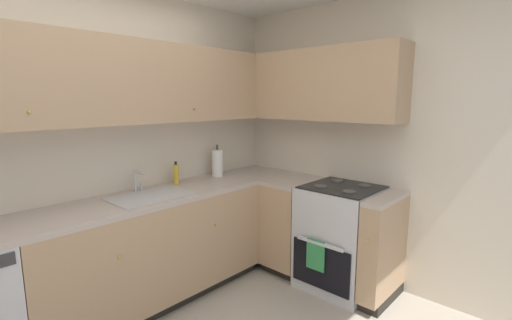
% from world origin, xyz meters
% --- Properties ---
extents(wall_back, '(4.09, 0.05, 2.55)m').
position_xyz_m(wall_back, '(0.00, 1.50, 1.28)').
color(wall_back, beige).
rests_on(wall_back, ground_plane).
extents(wall_right, '(0.05, 3.05, 2.55)m').
position_xyz_m(wall_right, '(2.02, 0.00, 1.28)').
color(wall_right, beige).
rests_on(wall_right, ground_plane).
extents(lower_cabinets_back, '(1.94, 0.62, 0.88)m').
position_xyz_m(lower_cabinets_back, '(0.42, 1.18, 0.44)').
color(lower_cabinets_back, tan).
rests_on(lower_cabinets_back, ground_plane).
extents(countertop_back, '(3.14, 0.60, 0.03)m').
position_xyz_m(countertop_back, '(0.42, 1.17, 0.90)').
color(countertop_back, '#B7A89E').
rests_on(countertop_back, lower_cabinets_back).
extents(lower_cabinets_right, '(0.62, 1.19, 0.88)m').
position_xyz_m(lower_cabinets_right, '(1.70, 0.41, 0.44)').
color(lower_cabinets_right, tan).
rests_on(lower_cabinets_right, ground_plane).
extents(countertop_right, '(0.60, 1.19, 0.03)m').
position_xyz_m(countertop_right, '(1.69, 0.41, 0.90)').
color(countertop_right, '#B7A89E').
rests_on(countertop_right, lower_cabinets_right).
extents(oven_range, '(0.68, 0.62, 1.06)m').
position_xyz_m(oven_range, '(1.71, 0.16, 0.46)').
color(oven_range, silver).
rests_on(oven_range, ground_plane).
extents(upper_cabinets_back, '(2.82, 0.34, 0.64)m').
position_xyz_m(upper_cabinets_back, '(0.26, 1.31, 1.80)').
color(upper_cabinets_back, tan).
extents(upper_cabinets_right, '(0.32, 1.74, 0.64)m').
position_xyz_m(upper_cabinets_right, '(1.83, 0.60, 1.80)').
color(upper_cabinets_right, tan).
extents(sink, '(0.62, 0.40, 0.10)m').
position_xyz_m(sink, '(0.42, 1.14, 0.87)').
color(sink, '#B7B7BC').
rests_on(sink, countertop_back).
extents(faucet, '(0.07, 0.16, 0.18)m').
position_xyz_m(faucet, '(0.43, 1.35, 1.02)').
color(faucet, silver).
rests_on(faucet, countertop_back).
extents(soap_bottle, '(0.05, 0.05, 0.21)m').
position_xyz_m(soap_bottle, '(0.81, 1.35, 1.00)').
color(soap_bottle, gold).
rests_on(soap_bottle, countertop_back).
extents(paper_towel_roll, '(0.11, 0.11, 0.33)m').
position_xyz_m(paper_towel_roll, '(1.30, 1.33, 1.05)').
color(paper_towel_roll, white).
rests_on(paper_towel_roll, countertop_back).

